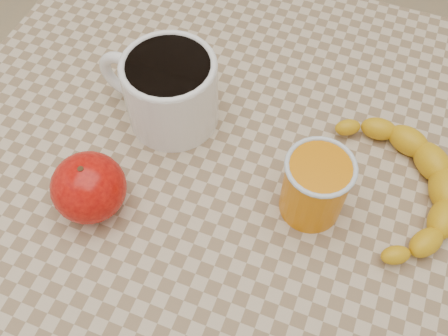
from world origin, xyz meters
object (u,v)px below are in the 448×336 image
(table, at_px, (224,209))
(orange_juice_glass, at_px, (315,186))
(apple, at_px, (89,187))
(banana, at_px, (401,184))
(coffee_mug, at_px, (168,88))

(table, relative_size, orange_juice_glass, 8.73)
(apple, xyz_separation_m, banana, (0.34, 0.15, -0.02))
(table, distance_m, banana, 0.24)
(coffee_mug, height_order, banana, coffee_mug)
(orange_juice_glass, bearing_deg, coffee_mug, 162.42)
(apple, bearing_deg, coffee_mug, 79.34)
(coffee_mug, bearing_deg, table, -32.93)
(orange_juice_glass, bearing_deg, banana, 31.15)
(orange_juice_glass, bearing_deg, table, 179.01)
(coffee_mug, xyz_separation_m, banana, (0.31, -0.01, -0.04))
(orange_juice_glass, relative_size, banana, 0.32)
(coffee_mug, relative_size, apple, 1.84)
(orange_juice_glass, xyz_separation_m, banana, (0.10, 0.06, -0.03))
(orange_juice_glass, height_order, apple, orange_juice_glass)
(table, xyz_separation_m, orange_juice_glass, (0.11, -0.00, 0.13))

